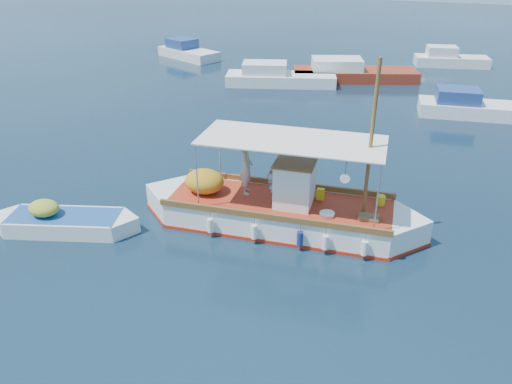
% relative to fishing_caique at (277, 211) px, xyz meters
% --- Properties ---
extents(ground, '(160.00, 160.00, 0.00)m').
position_rel_fishing_caique_xyz_m(ground, '(0.28, -0.36, -0.58)').
color(ground, black).
rests_on(ground, ground).
extents(fishing_caique, '(10.62, 3.54, 6.50)m').
position_rel_fishing_caique_xyz_m(fishing_caique, '(0.00, 0.00, 0.00)').
color(fishing_caique, white).
rests_on(fishing_caique, ground).
extents(dinghy, '(5.24, 2.64, 1.34)m').
position_rel_fishing_caique_xyz_m(dinghy, '(-7.09, -3.11, -0.30)').
color(dinghy, white).
rests_on(dinghy, ground).
extents(bg_boat_nw, '(8.18, 4.54, 1.80)m').
position_rel_fishing_caique_xyz_m(bg_boat_nw, '(-6.34, 18.90, -0.09)').
color(bg_boat_nw, silver).
rests_on(bg_boat_nw, ground).
extents(bg_boat_n, '(9.51, 5.64, 1.80)m').
position_rel_fishing_caique_xyz_m(bg_boat_n, '(-1.64, 22.14, -0.09)').
color(bg_boat_n, maroon).
rests_on(bg_boat_n, ground).
extents(bg_boat_ne, '(6.29, 2.97, 1.80)m').
position_rel_fishing_caique_xyz_m(bg_boat_ne, '(6.59, 16.16, -0.09)').
color(bg_boat_ne, silver).
rests_on(bg_boat_ne, ground).
extents(bg_boat_far_w, '(6.43, 4.56, 1.80)m').
position_rel_fishing_caique_xyz_m(bg_boat_far_w, '(-16.75, 24.78, -0.09)').
color(bg_boat_far_w, silver).
rests_on(bg_boat_far_w, ground).
extents(bg_boat_far_n, '(6.15, 3.23, 1.80)m').
position_rel_fishing_caique_xyz_m(bg_boat_far_n, '(5.11, 29.66, -0.09)').
color(bg_boat_far_n, silver).
rests_on(bg_boat_far_n, ground).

